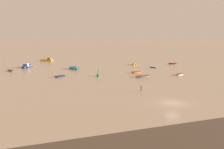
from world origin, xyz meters
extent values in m
plane|color=tan|center=(0.00, 0.00, 0.00)|extent=(800.00, 800.00, 0.00)
cube|color=gold|center=(-14.24, 78.38, 0.26)|extent=(5.62, 4.75, 1.04)
cone|color=gold|center=(-11.93, 76.86, 0.26)|extent=(2.53, 2.65, 2.09)
cube|color=brown|center=(-14.19, 78.35, 0.65)|extent=(5.75, 4.85, 0.12)
cube|color=brown|center=(-13.18, 77.69, 1.18)|extent=(1.97, 2.08, 0.81)
cube|color=#384751|center=(-12.65, 77.34, 1.24)|extent=(1.11, 1.48, 0.64)
cube|color=black|center=(-16.39, 79.81, 0.42)|extent=(0.50, 0.53, 0.74)
cube|color=navy|center=(-23.23, 59.34, 0.26)|extent=(3.96, 5.76, 1.05)
cone|color=navy|center=(-24.22, 56.74, 0.26)|extent=(2.55, 2.30, 2.10)
cube|color=silver|center=(-23.25, 59.28, 0.65)|extent=(4.05, 5.88, 0.12)
cube|color=silver|center=(-23.68, 58.15, 1.19)|extent=(2.00, 1.79, 0.81)
cube|color=#384751|center=(-23.91, 57.55, 1.25)|extent=(1.59, 0.84, 0.65)
cube|color=black|center=(-22.30, 61.76, 0.42)|extent=(0.51, 0.45, 0.74)
ellipsoid|color=red|center=(32.86, 49.86, 0.13)|extent=(3.69, 1.54, 0.57)
cube|color=black|center=(32.86, 49.86, 0.37)|extent=(3.40, 1.49, 0.08)
cube|color=black|center=(32.86, 49.86, 0.28)|extent=(0.32, 1.12, 0.06)
ellipsoid|color=orange|center=(9.20, 34.13, 0.14)|extent=(4.12, 2.06, 0.62)
cube|color=brown|center=(9.20, 34.13, 0.40)|extent=(3.81, 1.97, 0.08)
cube|color=brown|center=(9.20, 34.13, 0.31)|extent=(0.47, 1.24, 0.06)
cube|color=gold|center=(16.73, 52.27, 0.18)|extent=(3.09, 4.03, 0.73)
cone|color=gold|center=(15.83, 50.53, 0.18)|extent=(1.84, 1.71, 1.47)
cube|color=#33383F|center=(16.71, 52.23, 0.46)|extent=(3.15, 4.12, 0.08)
cube|color=#33383F|center=(16.46, 51.76, 0.75)|extent=(0.58, 0.51, 0.41)
cube|color=black|center=(17.56, 53.89, 0.29)|extent=(0.37, 0.34, 0.52)
ellipsoid|color=white|center=(19.27, 25.45, 0.14)|extent=(3.95, 3.06, 0.60)
cube|color=brown|center=(19.27, 25.45, 0.39)|extent=(3.67, 2.88, 0.08)
cube|color=brown|center=(19.27, 25.45, 0.30)|extent=(0.80, 1.13, 0.06)
ellipsoid|color=gray|center=(7.33, 26.23, 0.16)|extent=(4.50, 1.59, 0.71)
cube|color=brown|center=(7.33, 26.23, 0.46)|extent=(4.14, 1.55, 0.09)
cube|color=brown|center=(7.33, 26.23, 0.35)|extent=(0.30, 1.38, 0.07)
cube|color=#197084|center=(-7.93, 48.93, 0.22)|extent=(2.60, 4.76, 0.89)
cone|color=#197084|center=(-7.53, 46.60, 0.22)|extent=(1.99, 1.69, 1.78)
cube|color=brown|center=(-7.92, 48.88, 0.55)|extent=(2.66, 4.87, 0.10)
cube|color=brown|center=(-7.81, 48.25, 0.91)|extent=(0.65, 0.49, 0.49)
cube|color=black|center=(-8.30, 51.10, 0.35)|extent=(0.40, 0.33, 0.63)
ellipsoid|color=navy|center=(-14.95, 34.62, 0.12)|extent=(3.53, 2.41, 0.53)
cube|color=black|center=(-14.95, 34.62, 0.34)|extent=(3.27, 2.28, 0.07)
cube|color=black|center=(-14.95, 34.62, 0.26)|extent=(0.61, 1.03, 0.05)
ellipsoid|color=gray|center=(-28.73, 51.47, 0.12)|extent=(2.26, 3.46, 0.52)
cube|color=black|center=(-28.73, 51.47, 0.34)|extent=(2.14, 3.21, 0.07)
cube|color=black|center=(-28.73, 51.47, 0.26)|extent=(1.01, 0.57, 0.05)
ellipsoid|color=navy|center=(20.25, 43.12, 0.12)|extent=(1.76, 3.53, 0.53)
cube|color=silver|center=(20.25, 43.12, 0.35)|extent=(1.69, 3.26, 0.07)
cube|color=silver|center=(20.25, 43.12, 0.27)|extent=(1.06, 0.40, 0.05)
cylinder|color=#198C2D|center=(-4.54, 31.22, 0.17)|extent=(0.90, 0.90, 0.70)
cone|color=#198C2D|center=(-4.54, 31.22, 0.87)|extent=(0.72, 0.72, 0.70)
cylinder|color=black|center=(-4.54, 31.22, 1.67)|extent=(0.10, 0.10, 0.90)
cylinder|color=#483323|center=(-0.89, 10.92, 0.59)|extent=(0.18, 0.18, 1.46)
cylinder|color=silver|center=(-0.89, 10.92, 1.26)|extent=(0.22, 0.22, 0.08)
camera|label=1|loc=(-25.19, -37.03, 12.35)|focal=40.14mm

